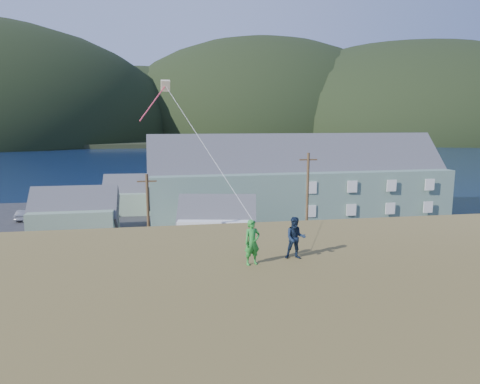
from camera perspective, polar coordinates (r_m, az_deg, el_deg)
name	(u,v)px	position (r m, az deg, el deg)	size (l,w,h in m)	color
ground	(178,274)	(36.52, -8.21, -10.75)	(900.00, 900.00, 0.00)	#0A1638
grass_strip	(179,282)	(34.63, -8.13, -11.81)	(110.00, 8.00, 0.10)	#4C3D19
waterfront_lot	(175,225)	(52.80, -8.63, -4.36)	(72.00, 36.00, 0.12)	#28282B
wharf	(138,192)	(75.48, -13.47, -0.06)	(26.00, 14.00, 0.90)	gray
far_shore	(169,135)	(364.48, -9.41, 7.47)	(900.00, 320.00, 2.00)	black
far_hills	(219,136)	(315.92, -2.87, 7.49)	(760.00, 265.00, 143.00)	black
lodge	(298,180)	(55.31, 7.74, 1.59)	(38.01, 11.78, 13.25)	gray
shed_palegreen_near	(75,214)	(50.04, -21.16, -2.78)	(9.20, 5.83, 6.65)	gray
shed_white	(217,223)	(43.35, -3.06, -4.10)	(8.66, 6.53, 6.25)	white
shed_palegreen_far	(140,195)	(60.47, -13.24, -0.39)	(9.91, 5.93, 6.49)	gray
utility_poles	(158,218)	(36.71, -10.89, -3.40)	(27.84, 0.24, 9.69)	#47331E
parked_cars	(106,213)	(57.78, -17.46, -2.68)	(25.12, 12.98, 1.57)	navy
kite_flyer_green	(252,242)	(16.09, 1.63, -6.72)	(0.63, 0.41, 1.72)	#25892F
kite_flyer_navy	(295,238)	(16.89, 7.41, -6.11)	(0.81, 0.63, 1.66)	#132035
kite_rig	(165,90)	(22.73, -10.01, 13.27)	(2.17, 4.16, 10.02)	beige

